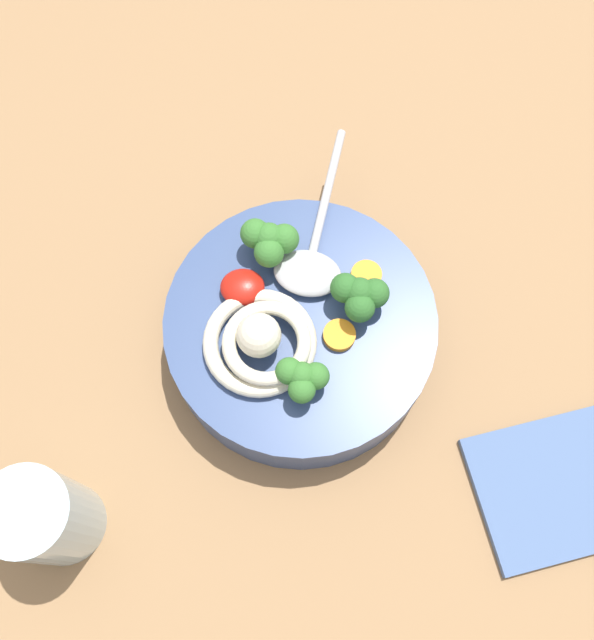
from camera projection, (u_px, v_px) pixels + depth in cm
name	position (u px, v px, depth cm)	size (l,w,h in cm)	color
table_slab	(300.00, 315.00, 69.79)	(98.50, 98.50, 3.98)	#936D47
soup_bowl	(297.00, 331.00, 63.89)	(23.81, 23.81, 5.81)	#334775
noodle_pile	(261.00, 341.00, 59.18)	(10.63, 10.42, 4.27)	beige
soup_spoon	(311.00, 259.00, 62.44)	(7.30, 17.52, 1.60)	#B7B7BC
chili_sauce_dollop	(242.00, 287.00, 61.41)	(3.85, 3.47, 1.73)	#B2190F
broccoli_floret_center	(360.00, 295.00, 59.39)	(5.01, 4.31, 3.96)	#7A9E60
broccoli_floret_near_spoon	(269.00, 241.00, 61.13)	(5.12, 4.41, 4.05)	#7A9E60
broccoli_floret_left	(302.00, 378.00, 57.15)	(4.42, 3.80, 3.50)	#7A9E60
carrot_slice_extra_b	(366.00, 275.00, 62.51)	(2.73, 2.73, 0.49)	orange
carrot_slice_far	(339.00, 335.00, 60.41)	(2.79, 2.79, 0.69)	orange
drinking_glass	(46.00, 518.00, 55.86)	(6.91, 6.91, 10.72)	silver
folded_napkin	(572.00, 483.00, 61.68)	(16.71, 11.84, 0.80)	#4C6693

